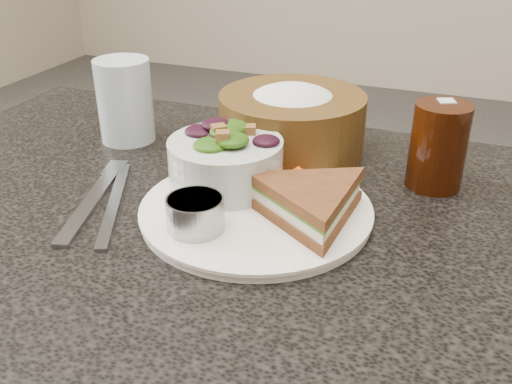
{
  "coord_description": "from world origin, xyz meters",
  "views": [
    {
      "loc": [
        0.24,
        -0.5,
        1.08
      ],
      "look_at": [
        0.03,
        0.03,
        0.78
      ],
      "focal_mm": 40.0,
      "sensor_mm": 36.0,
      "label": 1
    }
  ],
  "objects_px": {
    "sandwich": "(310,202)",
    "dressing_ramekin": "(195,214)",
    "cola_glass": "(439,142)",
    "dinner_plate": "(256,211)",
    "bread_basket": "(292,113)",
    "salad_bowl": "(226,155)",
    "water_glass": "(125,101)"
  },
  "relations": [
    {
      "from": "salad_bowl",
      "to": "cola_glass",
      "type": "bearing_deg",
      "value": 25.82
    },
    {
      "from": "dinner_plate",
      "to": "bread_basket",
      "type": "height_order",
      "value": "bread_basket"
    },
    {
      "from": "dinner_plate",
      "to": "salad_bowl",
      "type": "xyz_separation_m",
      "value": [
        -0.05,
        0.04,
        0.05
      ]
    },
    {
      "from": "dinner_plate",
      "to": "cola_glass",
      "type": "relative_size",
      "value": 2.2
    },
    {
      "from": "sandwich",
      "to": "water_glass",
      "type": "xyz_separation_m",
      "value": [
        -0.33,
        0.15,
        0.03
      ]
    },
    {
      "from": "dressing_ramekin",
      "to": "cola_glass",
      "type": "height_order",
      "value": "cola_glass"
    },
    {
      "from": "dinner_plate",
      "to": "water_glass",
      "type": "bearing_deg",
      "value": 151.27
    },
    {
      "from": "sandwich",
      "to": "dressing_ramekin",
      "type": "height_order",
      "value": "sandwich"
    },
    {
      "from": "salad_bowl",
      "to": "dressing_ramekin",
      "type": "relative_size",
      "value": 2.24
    },
    {
      "from": "salad_bowl",
      "to": "water_glass",
      "type": "distance_m",
      "value": 0.23
    },
    {
      "from": "dressing_ramekin",
      "to": "water_glass",
      "type": "height_order",
      "value": "water_glass"
    },
    {
      "from": "sandwich",
      "to": "salad_bowl",
      "type": "distance_m",
      "value": 0.13
    },
    {
      "from": "sandwich",
      "to": "cola_glass",
      "type": "height_order",
      "value": "cola_glass"
    },
    {
      "from": "dressing_ramekin",
      "to": "cola_glass",
      "type": "relative_size",
      "value": 0.52
    },
    {
      "from": "bread_basket",
      "to": "water_glass",
      "type": "height_order",
      "value": "water_glass"
    },
    {
      "from": "sandwich",
      "to": "bread_basket",
      "type": "bearing_deg",
      "value": 147.53
    },
    {
      "from": "dinner_plate",
      "to": "cola_glass",
      "type": "bearing_deg",
      "value": 40.02
    },
    {
      "from": "salad_bowl",
      "to": "cola_glass",
      "type": "height_order",
      "value": "cola_glass"
    },
    {
      "from": "sandwich",
      "to": "salad_bowl",
      "type": "bearing_deg",
      "value": -166.19
    },
    {
      "from": "salad_bowl",
      "to": "sandwich",
      "type": "bearing_deg",
      "value": -20.08
    },
    {
      "from": "dressing_ramekin",
      "to": "bread_basket",
      "type": "xyz_separation_m",
      "value": [
        0.02,
        0.26,
        0.03
      ]
    },
    {
      "from": "dressing_ramekin",
      "to": "cola_glass",
      "type": "bearing_deg",
      "value": 44.81
    },
    {
      "from": "sandwich",
      "to": "salad_bowl",
      "type": "relative_size",
      "value": 1.14
    },
    {
      "from": "dinner_plate",
      "to": "bread_basket",
      "type": "distance_m",
      "value": 0.2
    },
    {
      "from": "dinner_plate",
      "to": "dressing_ramekin",
      "type": "relative_size",
      "value": 4.26
    },
    {
      "from": "sandwich",
      "to": "dressing_ramekin",
      "type": "bearing_deg",
      "value": -115.28
    },
    {
      "from": "sandwich",
      "to": "bread_basket",
      "type": "relative_size",
      "value": 0.77
    },
    {
      "from": "dinner_plate",
      "to": "salad_bowl",
      "type": "relative_size",
      "value": 1.9
    },
    {
      "from": "dinner_plate",
      "to": "cola_glass",
      "type": "height_order",
      "value": "cola_glass"
    },
    {
      "from": "bread_basket",
      "to": "water_glass",
      "type": "bearing_deg",
      "value": -169.6
    },
    {
      "from": "dressing_ramekin",
      "to": "bread_basket",
      "type": "bearing_deg",
      "value": 85.05
    },
    {
      "from": "salad_bowl",
      "to": "water_glass",
      "type": "xyz_separation_m",
      "value": [
        -0.21,
        0.11,
        0.01
      ]
    }
  ]
}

